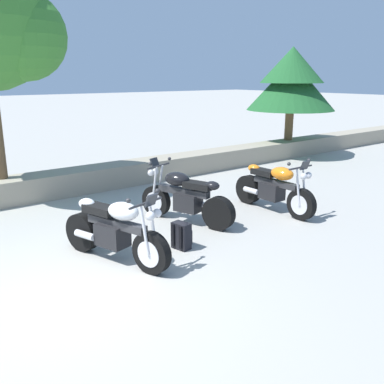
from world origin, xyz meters
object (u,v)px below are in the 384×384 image
(motorcycle_white_near_left, at_px, (116,231))
(rider_backpack, at_px, (182,234))
(motorcycle_orange_far_right, at_px, (275,188))
(pine_tree_mid_right, at_px, (292,80))
(motorcycle_black_centre, at_px, (185,198))

(motorcycle_white_near_left, bearing_deg, rider_backpack, -10.49)
(rider_backpack, bearing_deg, motorcycle_orange_far_right, 8.95)
(motorcycle_white_near_left, bearing_deg, motorcycle_orange_far_right, 3.43)
(pine_tree_mid_right, bearing_deg, motorcycle_black_centre, -154.05)
(motorcycle_black_centre, height_order, motorcycle_orange_far_right, same)
(motorcycle_white_near_left, xyz_separation_m, motorcycle_black_centre, (1.89, 0.80, 0.00))
(motorcycle_orange_far_right, bearing_deg, pine_tree_mid_right, 37.60)
(pine_tree_mid_right, bearing_deg, motorcycle_white_near_left, -154.66)
(motorcycle_black_centre, distance_m, pine_tree_mid_right, 8.20)
(motorcycle_black_centre, xyz_separation_m, pine_tree_mid_right, (7.13, 3.47, 2.09))
(motorcycle_white_near_left, distance_m, motorcycle_orange_far_right, 3.77)
(rider_backpack, bearing_deg, motorcycle_white_near_left, 169.51)
(motorcycle_white_near_left, relative_size, rider_backpack, 4.29)
(rider_backpack, bearing_deg, motorcycle_black_centre, 50.73)
(motorcycle_white_near_left, relative_size, pine_tree_mid_right, 0.65)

